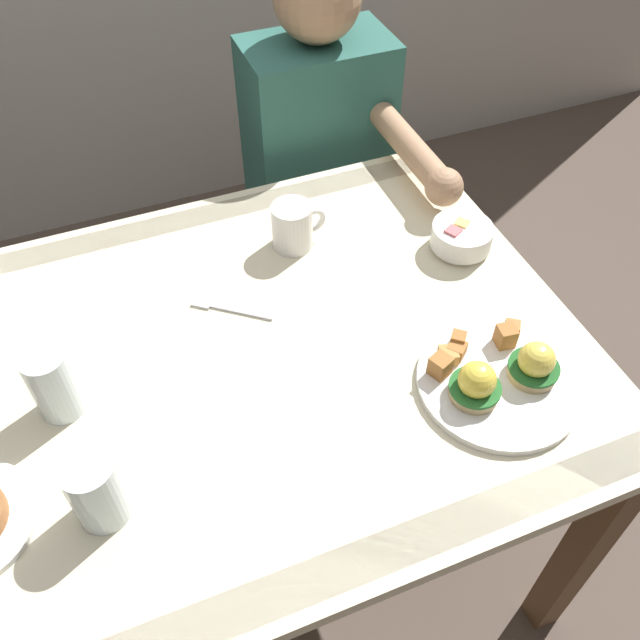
% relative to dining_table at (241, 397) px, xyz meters
% --- Properties ---
extents(ground_plane, '(6.00, 6.00, 0.00)m').
position_rel_dining_table_xyz_m(ground_plane, '(0.00, 0.00, -0.63)').
color(ground_plane, brown).
extents(dining_table, '(1.20, 0.90, 0.74)m').
position_rel_dining_table_xyz_m(dining_table, '(0.00, 0.00, 0.00)').
color(dining_table, beige).
rests_on(dining_table, ground_plane).
extents(eggs_benedict_plate, '(0.27, 0.27, 0.09)m').
position_rel_dining_table_xyz_m(eggs_benedict_plate, '(0.39, -0.21, 0.13)').
color(eggs_benedict_plate, white).
rests_on(eggs_benedict_plate, dining_table).
extents(fruit_bowl, '(0.12, 0.12, 0.06)m').
position_rel_dining_table_xyz_m(fruit_bowl, '(0.50, 0.11, 0.14)').
color(fruit_bowl, white).
rests_on(fruit_bowl, dining_table).
extents(coffee_mug, '(0.11, 0.08, 0.09)m').
position_rel_dining_table_xyz_m(coffee_mug, '(0.20, 0.24, 0.16)').
color(coffee_mug, white).
rests_on(coffee_mug, dining_table).
extents(fork, '(0.13, 0.11, 0.00)m').
position_rel_dining_table_xyz_m(fork, '(0.02, 0.12, 0.11)').
color(fork, silver).
rests_on(fork, dining_table).
extents(water_glass_near, '(0.07, 0.07, 0.13)m').
position_rel_dining_table_xyz_m(water_glass_near, '(-0.28, 0.01, 0.16)').
color(water_glass_near, silver).
rests_on(water_glass_near, dining_table).
extents(water_glass_extra, '(0.08, 0.08, 0.12)m').
position_rel_dining_table_xyz_m(water_glass_extra, '(-0.25, -0.20, 0.16)').
color(water_glass_extra, silver).
rests_on(water_glass_extra, dining_table).
extents(diner_person, '(0.34, 0.54, 1.14)m').
position_rel_dining_table_xyz_m(diner_person, '(0.40, 0.60, 0.02)').
color(diner_person, '#33333D').
rests_on(diner_person, ground_plane).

